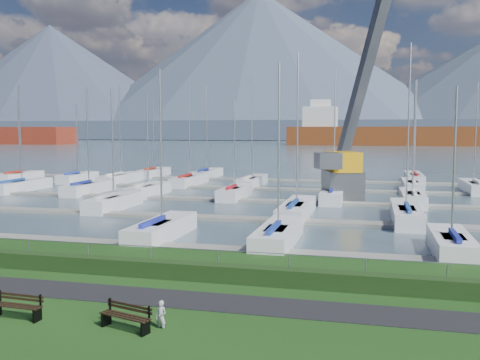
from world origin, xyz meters
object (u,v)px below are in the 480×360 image
(person, at_px, (161,312))
(bench_left, at_px, (18,306))
(bench_right, at_px, (126,317))
(crane, at_px, (349,139))

(person, bearing_deg, bench_left, -159.26)
(bench_right, distance_m, crane, 36.49)
(crane, bearing_deg, person, -116.51)
(bench_left, bearing_deg, bench_right, 2.62)
(bench_right, distance_m, person, 1.07)
(person, relative_size, crane, 0.05)
(bench_left, bearing_deg, crane, 79.06)
(crane, bearing_deg, bench_right, -118.02)
(bench_left, relative_size, bench_right, 0.99)
(bench_left, distance_m, crane, 37.20)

